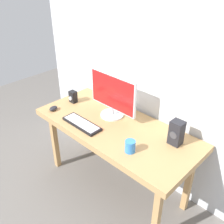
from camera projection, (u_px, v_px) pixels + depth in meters
ground_plane at (115, 184)px, 2.60m from camera, size 6.00×6.00×0.00m
wall_back at (148, 23)px, 2.05m from camera, size 2.63×0.04×3.00m
desk at (115, 132)px, 2.27m from camera, size 1.48×0.66×0.71m
monitor at (113, 95)px, 2.28m from camera, size 0.51×0.21×0.40m
keyboard_primary at (82, 124)px, 2.24m from camera, size 0.38×0.13×0.02m
mouse at (53, 108)px, 2.44m from camera, size 0.08×0.10×0.04m
speaker_right at (176, 133)px, 1.97m from camera, size 0.10×0.09×0.20m
audio_controller at (73, 97)px, 2.56m from camera, size 0.07×0.07×0.12m
coffee_mug at (130, 146)px, 1.91m from camera, size 0.08×0.08×0.10m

